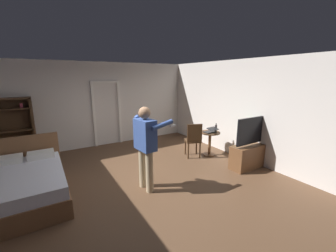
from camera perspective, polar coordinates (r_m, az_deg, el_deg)
name	(u,v)px	position (r m, az deg, el deg)	size (l,w,h in m)	color
ground_plane	(141,180)	(4.89, -7.40, -14.35)	(6.58, 6.58, 0.00)	brown
wall_back	(101,105)	(7.28, -17.61, 5.56)	(6.22, 0.12, 2.72)	silver
wall_right	(238,109)	(6.28, 18.56, 4.35)	(0.12, 6.18, 2.72)	silver
doorway_frame	(107,109)	(7.25, -16.29, 4.53)	(0.93, 0.08, 2.13)	white
bed	(26,184)	(4.85, -34.10, -12.92)	(1.31, 2.00, 1.02)	brown
bookshelf	(15,127)	(6.94, -36.15, -0.29)	(0.92, 0.32, 1.73)	#4C331E
tv_flatscreen	(251,152)	(5.76, 21.53, -6.66)	(1.15, 0.40, 1.30)	brown
side_table	(210,140)	(6.23, 11.27, -3.70)	(0.57, 0.57, 0.70)	brown
laptop	(211,131)	(6.11, 11.49, -1.26)	(0.35, 0.36, 0.15)	black
bottle_on_table	(216,128)	(6.18, 12.87, -0.62)	(0.06, 0.06, 0.26)	#2E282A
wooden_chair	(193,139)	(5.98, 6.93, -3.47)	(0.55, 0.55, 0.99)	#4C331E
person_blue_shirt	(146,143)	(4.15, -6.07, -4.48)	(0.70, 0.64, 1.71)	tan
suitcase_dark	(44,160)	(6.15, -30.70, -7.90)	(0.48, 0.30, 0.46)	#1E2D38
suitcase_small	(45,164)	(5.99, -30.44, -8.83)	(0.55, 0.38, 0.39)	#4C1919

